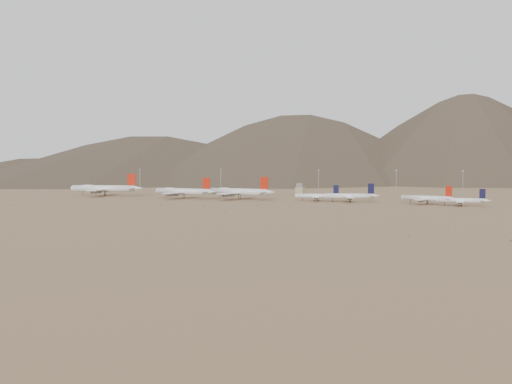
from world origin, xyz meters
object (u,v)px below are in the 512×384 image
at_px(widebody_west, 104,188).
at_px(narrowbody_a, 318,196).
at_px(narrowbody_b, 351,196).
at_px(widebody_centre, 183,191).
at_px(control_tower, 300,190).
at_px(widebody_east, 239,192).

bearing_deg(widebody_west, narrowbody_a, -14.19).
bearing_deg(narrowbody_b, widebody_centre, 164.98).
bearing_deg(control_tower, widebody_centre, -129.90).
xyz_separation_m(widebody_east, narrowbody_a, (70.76, 6.78, -2.55)).
xyz_separation_m(narrowbody_b, control_tower, (-71.16, 80.80, 0.35)).
relative_size(narrowbody_b, control_tower, 3.69).
height_order(widebody_centre, control_tower, widebody_centre).
relative_size(widebody_east, control_tower, 5.65).
relative_size(widebody_west, widebody_centre, 1.11).
bearing_deg(narrowbody_b, control_tower, 111.08).
height_order(widebody_east, narrowbody_b, widebody_east).
bearing_deg(widebody_west, widebody_centre, -20.03).
height_order(widebody_centre, narrowbody_a, widebody_centre).
distance_m(widebody_centre, control_tower, 123.37).
height_order(widebody_west, narrowbody_b, widebody_west).
bearing_deg(widebody_centre, widebody_west, 179.35).
relative_size(widebody_centre, narrowbody_b, 1.45).
bearing_deg(widebody_west, narrowbody_b, -14.56).
xyz_separation_m(widebody_east, narrowbody_b, (98.40, 6.31, -1.99)).
relative_size(widebody_west, narrowbody_b, 1.61).
bearing_deg(narrowbody_a, control_tower, 104.01).
bearing_deg(narrowbody_b, widebody_east, 163.38).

